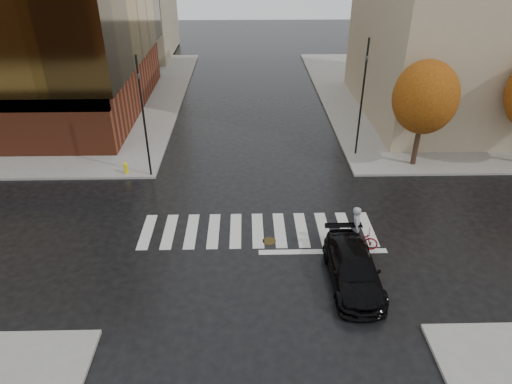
# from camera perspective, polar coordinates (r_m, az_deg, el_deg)

# --- Properties ---
(ground) EXTENTS (120.00, 120.00, 0.00)m
(ground) POSITION_cam_1_polar(r_m,az_deg,el_deg) (22.43, 0.25, -5.54)
(ground) COLOR black
(ground) RESTS_ON ground
(sidewalk_nw) EXTENTS (30.00, 30.00, 0.15)m
(sidewalk_nw) POSITION_cam_1_polar(r_m,az_deg,el_deg) (46.10, -28.13, 10.29)
(sidewalk_nw) COLOR gray
(sidewalk_nw) RESTS_ON ground
(sidewalk_ne) EXTENTS (30.00, 30.00, 0.15)m
(sidewalk_ne) POSITION_cam_1_polar(r_m,az_deg,el_deg) (46.57, 26.77, 10.80)
(sidewalk_ne) COLOR gray
(sidewalk_ne) RESTS_ON ground
(crosswalk) EXTENTS (12.00, 3.00, 0.01)m
(crosswalk) POSITION_cam_1_polar(r_m,az_deg,el_deg) (22.83, 0.22, -4.79)
(crosswalk) COLOR silver
(crosswalk) RESTS_ON ground
(tree_ne_a) EXTENTS (3.80, 3.80, 6.50)m
(tree_ne_a) POSITION_cam_1_polar(r_m,az_deg,el_deg) (28.99, 20.41, 11.00)
(tree_ne_a) COLOR black
(tree_ne_a) RESTS_ON sidewalk_ne
(sedan) EXTENTS (2.06, 4.97, 1.44)m
(sedan) POSITION_cam_1_polar(r_m,az_deg,el_deg) (19.79, 12.05, -9.34)
(sedan) COLOR black
(sedan) RESTS_ON ground
(cyclist) EXTENTS (2.05, 1.19, 2.21)m
(cyclist) POSITION_cam_1_polar(r_m,az_deg,el_deg) (21.77, 12.48, -5.17)
(cyclist) COLOR maroon
(cyclist) RESTS_ON ground
(traffic_light_nw) EXTENTS (0.21, 0.19, 7.15)m
(traffic_light_nw) POSITION_cam_1_polar(r_m,az_deg,el_deg) (26.69, -13.97, 9.85)
(traffic_light_nw) COLOR black
(traffic_light_nw) RESTS_ON sidewalk_nw
(traffic_light_ne) EXTENTS (0.16, 0.19, 7.40)m
(traffic_light_ne) POSITION_cam_1_polar(r_m,az_deg,el_deg) (29.45, 13.21, 12.21)
(traffic_light_ne) COLOR black
(traffic_light_ne) RESTS_ON sidewalk_ne
(fire_hydrant) EXTENTS (0.26, 0.26, 0.73)m
(fire_hydrant) POSITION_cam_1_polar(r_m,az_deg,el_deg) (28.64, -15.97, 2.99)
(fire_hydrant) COLOR yellow
(fire_hydrant) RESTS_ON sidewalk_nw
(manhole) EXTENTS (0.73, 0.73, 0.01)m
(manhole) POSITION_cam_1_polar(r_m,az_deg,el_deg) (22.10, 1.67, -6.15)
(manhole) COLOR #4F3E1C
(manhole) RESTS_ON ground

